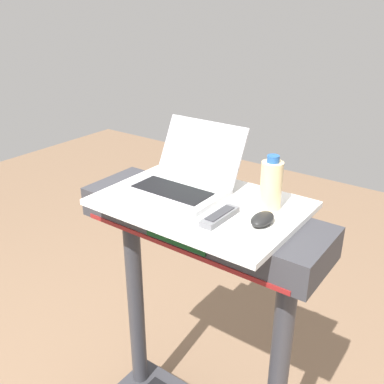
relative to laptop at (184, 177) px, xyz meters
name	(u,v)px	position (x,y,z in m)	size (l,w,h in m)	color
desk_board	(201,203)	(0.11, -0.05, -0.06)	(0.68, 0.47, 0.02)	white
laptop	(184,177)	(0.00, 0.00, 0.00)	(0.34, 0.32, 0.22)	#B7B7BC
computer_mouse	(262,219)	(0.35, -0.07, -0.03)	(0.06, 0.10, 0.03)	black
water_bottle	(271,184)	(0.32, 0.04, 0.04)	(0.07, 0.07, 0.18)	beige
tv_remote	(220,216)	(0.23, -0.13, -0.03)	(0.05, 0.16, 0.02)	slate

